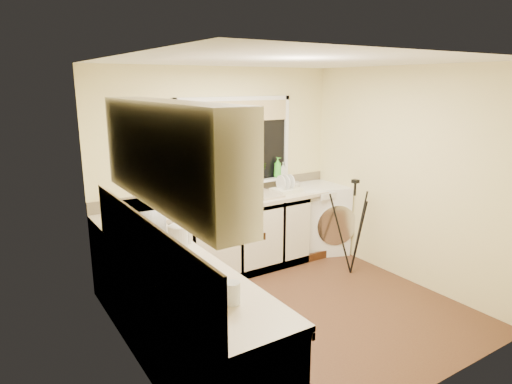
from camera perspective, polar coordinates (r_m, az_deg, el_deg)
The scene contains 34 objects.
floor at distance 4.72m, azimuth 4.70°, elevation -14.93°, with size 3.20×3.20×0.00m, color #513320.
ceiling at distance 4.14m, azimuth 5.39°, elevation 16.32°, with size 3.20×3.20×0.00m, color white.
wall_back at distance 5.50m, azimuth -4.58°, elevation 2.87°, with size 3.20×3.20×0.00m, color beige.
wall_front at distance 3.27m, azimuth 21.41°, elevation -5.74°, with size 3.20×3.20×0.00m, color beige.
wall_left at distance 3.55m, azimuth -15.90°, elevation -3.75°, with size 3.00×3.00×0.00m, color beige.
wall_right at distance 5.38m, azimuth 18.65°, elevation 1.93°, with size 3.00×3.00×0.00m, color beige.
base_cabinet_back at distance 5.31m, azimuth -5.98°, elevation -6.48°, with size 2.55×0.60×0.86m, color silver.
base_cabinet_left at distance 3.70m, azimuth -9.01°, elevation -16.10°, with size 0.54×2.40×0.86m, color silver.
worktop_back at distance 5.32m, azimuth -2.98°, elevation -1.29°, with size 3.20×0.60×0.04m, color beige.
worktop_left at distance 3.50m, azimuth -9.29°, elevation -9.69°, with size 0.60×2.40×0.04m, color beige.
upper_cabinet at distance 3.06m, azimuth -11.22°, elevation 4.81°, with size 0.28×1.90×0.70m, color silver.
splashback_left at distance 3.31m, azimuth -14.04°, elevation -6.73°, with size 0.02×2.40×0.45m, color beige.
splashback_back at distance 5.54m, azimuth -4.47°, elevation 0.26°, with size 3.20×0.02×0.14m, color beige.
window_glass at distance 5.53m, azimuth -2.74°, elevation 6.37°, with size 1.50×0.02×1.00m, color black.
window_blind at distance 5.47m, azimuth -2.65°, elevation 10.24°, with size 1.50×0.02×0.25m, color tan.
windowsill at distance 5.57m, azimuth -2.39°, elevation 1.05°, with size 1.60×0.14×0.03m, color white.
sink at distance 5.41m, azimuth -1.15°, elevation -0.66°, with size 0.82×0.46×0.03m, color tan.
faucet at distance 5.54m, azimuth -2.13°, elevation 0.80°, with size 0.03×0.03×0.24m, color silver.
washing_machine at distance 6.20m, azimuth 8.16°, elevation -3.24°, with size 0.65×0.63×0.92m, color white.
laptop at distance 5.00m, azimuth -8.85°, elevation -1.42°, with size 0.40×0.40×0.25m.
kettle at distance 3.75m, azimuth -9.90°, elevation -5.98°, with size 0.17×0.17×0.22m, color silver.
dish_rack at distance 5.71m, azimuth 3.90°, elevation 0.23°, with size 0.36×0.27×0.05m, color #EAE7CA.
tripod at distance 5.47m, azimuth 12.26°, elevation -4.42°, with size 0.58×0.58×1.17m, color black, non-canonical shape.
glass_jug at distance 2.89m, azimuth -3.01°, elevation -12.75°, with size 0.10×0.10×0.14m, color white.
steel_jar at distance 3.29m, azimuth -8.84°, elevation -9.84°, with size 0.08×0.08×0.11m, color silver.
microwave at distance 4.27m, azimuth -14.32°, elevation -3.32°, with size 0.50×0.34×0.27m, color white.
plant_a at distance 5.26m, azimuth -7.36°, elevation 1.66°, with size 0.12×0.08×0.24m, color #999999.
plant_b at distance 5.44m, azimuth -4.53°, elevation 2.04°, with size 0.12×0.10×0.22m, color #999999.
plant_c at distance 5.52m, azimuth -2.52°, elevation 2.39°, with size 0.14×0.14×0.25m, color #999999.
plant_d at distance 5.71m, azimuth 0.31°, elevation 2.67°, with size 0.20×0.17×0.22m, color #999999.
soap_bottle_green at distance 5.87m, azimuth 2.77°, elevation 3.16°, with size 0.10×0.10×0.26m, color green.
soap_bottle_clear at distance 5.91m, azimuth 3.48°, elevation 2.88°, with size 0.09×0.09×0.20m, color #999999.
cup_back at distance 5.87m, azimuth 5.00°, elevation 0.82°, with size 0.13×0.13×0.10m, color beige.
cup_left at distance 3.02m, azimuth -4.81°, elevation -12.12°, with size 0.10×0.10×0.09m, color beige.
Camera 1 is at (-2.55, -3.26, 2.26)m, focal length 31.36 mm.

